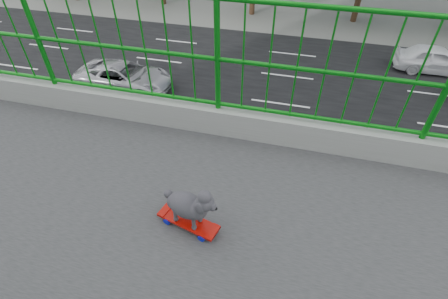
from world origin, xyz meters
TOP-DOWN VIEW (x-y plane):
  - road at (-13.00, 0.00)m, footprint 18.00×90.00m
  - railing at (0.00, 0.00)m, footprint 3.00×24.00m
  - skateboard at (-0.09, 0.11)m, footprint 0.27×0.54m
  - poodle at (-0.09, 0.13)m, footprint 0.27×0.47m
  - car_1 at (-9.20, -10.21)m, footprint 1.44×4.13m
  - car_2 at (-12.40, -8.34)m, footprint 2.37×5.14m
  - car_4 at (-18.80, 8.16)m, footprint 1.78×4.42m

SIDE VIEW (x-z plane):
  - road at x=-13.00m, z-range 0.00..0.02m
  - car_1 at x=-9.20m, z-range 0.00..1.36m
  - car_2 at x=-12.40m, z-range 0.00..1.43m
  - car_4 at x=-18.80m, z-range 0.00..1.51m
  - skateboard at x=-0.09m, z-range 7.02..7.09m
  - railing at x=0.00m, z-range 6.50..7.92m
  - poodle at x=-0.09m, z-range 7.08..7.48m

